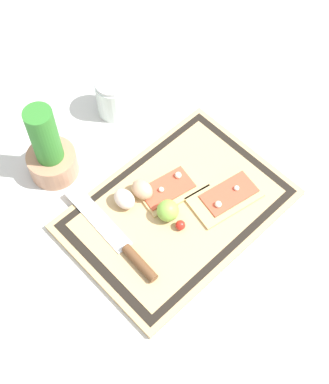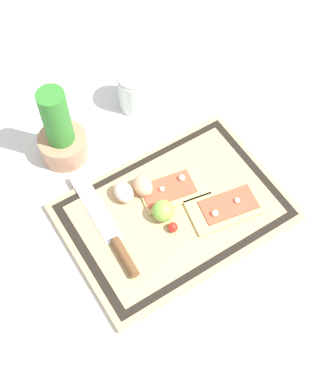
{
  "view_description": "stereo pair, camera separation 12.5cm",
  "coord_description": "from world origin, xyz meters",
  "px_view_note": "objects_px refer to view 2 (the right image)",
  "views": [
    {
      "loc": [
        -0.44,
        -0.42,
        1.11
      ],
      "look_at": [
        0.0,
        0.04,
        0.04
      ],
      "focal_mm": 50.0,
      "sensor_mm": 36.0,
      "label": 1
    },
    {
      "loc": [
        -0.34,
        -0.5,
        1.11
      ],
      "look_at": [
        0.0,
        0.04,
        0.04
      ],
      "focal_mm": 50.0,
      "sensor_mm": 36.0,
      "label": 2
    }
  ],
  "objects_px": {
    "egg_pink": "(124,192)",
    "sauce_jar": "(136,92)",
    "cherry_tomato_red": "(173,227)",
    "pizza_slice_far": "(172,188)",
    "pizza_slice_near": "(225,207)",
    "herb_pot": "(61,135)",
    "lime": "(163,210)",
    "egg_brown": "(143,186)",
    "knife": "(114,239)"
  },
  "relations": [
    {
      "from": "pizza_slice_far",
      "to": "egg_brown",
      "type": "height_order",
      "value": "egg_brown"
    },
    {
      "from": "egg_brown",
      "to": "sauce_jar",
      "type": "bearing_deg",
      "value": 62.55
    },
    {
      "from": "lime",
      "to": "pizza_slice_near",
      "type": "bearing_deg",
      "value": -24.29
    },
    {
      "from": "pizza_slice_near",
      "to": "pizza_slice_far",
      "type": "distance_m",
      "value": 0.13
    },
    {
      "from": "egg_pink",
      "to": "sauce_jar",
      "type": "distance_m",
      "value": 0.3
    },
    {
      "from": "pizza_slice_far",
      "to": "knife",
      "type": "bearing_deg",
      "value": -166.31
    },
    {
      "from": "cherry_tomato_red",
      "to": "pizza_slice_far",
      "type": "bearing_deg",
      "value": 58.36
    },
    {
      "from": "pizza_slice_near",
      "to": "herb_pot",
      "type": "xyz_separation_m",
      "value": [
        -0.24,
        0.35,
        0.05
      ]
    },
    {
      "from": "lime",
      "to": "herb_pot",
      "type": "bearing_deg",
      "value": 110.16
    },
    {
      "from": "egg_brown",
      "to": "cherry_tomato_red",
      "type": "relative_size",
      "value": 2.42
    },
    {
      "from": "cherry_tomato_red",
      "to": "lime",
      "type": "bearing_deg",
      "value": 90.45
    },
    {
      "from": "egg_brown",
      "to": "egg_pink",
      "type": "relative_size",
      "value": 1.0
    },
    {
      "from": "knife",
      "to": "cherry_tomato_red",
      "type": "relative_size",
      "value": 13.2
    },
    {
      "from": "knife",
      "to": "cherry_tomato_red",
      "type": "height_order",
      "value": "cherry_tomato_red"
    },
    {
      "from": "pizza_slice_near",
      "to": "lime",
      "type": "bearing_deg",
      "value": 155.71
    },
    {
      "from": "pizza_slice_far",
      "to": "sauce_jar",
      "type": "height_order",
      "value": "sauce_jar"
    },
    {
      "from": "pizza_slice_far",
      "to": "egg_pink",
      "type": "distance_m",
      "value": 0.12
    },
    {
      "from": "egg_brown",
      "to": "egg_pink",
      "type": "height_order",
      "value": "same"
    },
    {
      "from": "pizza_slice_near",
      "to": "knife",
      "type": "distance_m",
      "value": 0.27
    },
    {
      "from": "egg_pink",
      "to": "herb_pot",
      "type": "relative_size",
      "value": 0.25
    },
    {
      "from": "knife",
      "to": "egg_brown",
      "type": "distance_m",
      "value": 0.15
    },
    {
      "from": "knife",
      "to": "egg_brown",
      "type": "height_order",
      "value": "egg_brown"
    },
    {
      "from": "lime",
      "to": "cherry_tomato_red",
      "type": "distance_m",
      "value": 0.05
    },
    {
      "from": "pizza_slice_near",
      "to": "sauce_jar",
      "type": "distance_m",
      "value": 0.39
    },
    {
      "from": "pizza_slice_far",
      "to": "cherry_tomato_red",
      "type": "height_order",
      "value": "same"
    },
    {
      "from": "pizza_slice_near",
      "to": "egg_brown",
      "type": "distance_m",
      "value": 0.2
    },
    {
      "from": "pizza_slice_near",
      "to": "lime",
      "type": "relative_size",
      "value": 3.52
    },
    {
      "from": "herb_pot",
      "to": "cherry_tomato_red",
      "type": "bearing_deg",
      "value": -72.21
    },
    {
      "from": "pizza_slice_near",
      "to": "pizza_slice_far",
      "type": "relative_size",
      "value": 1.05
    },
    {
      "from": "knife",
      "to": "egg_pink",
      "type": "distance_m",
      "value": 0.12
    },
    {
      "from": "pizza_slice_far",
      "to": "cherry_tomato_red",
      "type": "bearing_deg",
      "value": -121.64
    },
    {
      "from": "pizza_slice_far",
      "to": "egg_brown",
      "type": "distance_m",
      "value": 0.07
    },
    {
      "from": "pizza_slice_far",
      "to": "lime",
      "type": "bearing_deg",
      "value": -139.28
    },
    {
      "from": "sauce_jar",
      "to": "herb_pot",
      "type": "bearing_deg",
      "value": -169.74
    },
    {
      "from": "pizza_slice_far",
      "to": "cherry_tomato_red",
      "type": "relative_size",
      "value": 7.44
    },
    {
      "from": "knife",
      "to": "egg_pink",
      "type": "xyz_separation_m",
      "value": [
        0.08,
        0.09,
        0.01
      ]
    },
    {
      "from": "pizza_slice_far",
      "to": "lime",
      "type": "relative_size",
      "value": 3.36
    },
    {
      "from": "egg_brown",
      "to": "egg_pink",
      "type": "bearing_deg",
      "value": 168.1
    },
    {
      "from": "pizza_slice_far",
      "to": "herb_pot",
      "type": "height_order",
      "value": "herb_pot"
    },
    {
      "from": "pizza_slice_far",
      "to": "sauce_jar",
      "type": "bearing_deg",
      "value": 76.11
    },
    {
      "from": "sauce_jar",
      "to": "egg_brown",
      "type": "bearing_deg",
      "value": -117.45
    },
    {
      "from": "lime",
      "to": "cherry_tomato_red",
      "type": "bearing_deg",
      "value": -89.55
    },
    {
      "from": "egg_pink",
      "to": "lime",
      "type": "relative_size",
      "value": 1.09
    },
    {
      "from": "knife",
      "to": "egg_brown",
      "type": "xyz_separation_m",
      "value": [
        0.12,
        0.08,
        0.01
      ]
    },
    {
      "from": "egg_pink",
      "to": "sauce_jar",
      "type": "bearing_deg",
      "value": 53.67
    },
    {
      "from": "sauce_jar",
      "to": "cherry_tomato_red",
      "type": "bearing_deg",
      "value": -108.65
    },
    {
      "from": "knife",
      "to": "cherry_tomato_red",
      "type": "bearing_deg",
      "value": -20.43
    },
    {
      "from": "pizza_slice_near",
      "to": "pizza_slice_far",
      "type": "xyz_separation_m",
      "value": [
        -0.08,
        0.11,
        0.0
      ]
    },
    {
      "from": "herb_pot",
      "to": "egg_pink",
      "type": "bearing_deg",
      "value": -74.03
    },
    {
      "from": "knife",
      "to": "sauce_jar",
      "type": "relative_size",
      "value": 2.79
    }
  ]
}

